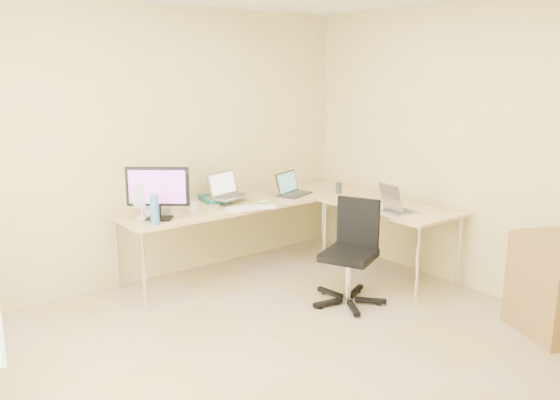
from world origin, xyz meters
TOP-DOWN VIEW (x-y plane):
  - floor at (0.00, 0.00)m, footprint 4.50×4.50m
  - wall_back at (0.00, 2.25)m, footprint 4.50×0.00m
  - wall_right at (2.10, 0.00)m, footprint 0.00×4.50m
  - desk_main at (0.72, 1.85)m, footprint 2.65×0.70m
  - desk_return at (1.70, 0.85)m, footprint 0.70×1.30m
  - monitor at (-0.30, 1.74)m, footprint 0.54×0.48m
  - book_stack at (0.44, 2.03)m, footprint 0.27×0.34m
  - laptop_center at (0.54, 1.90)m, footprint 0.45×0.38m
  - laptop_black at (1.26, 1.78)m, footprint 0.46×0.40m
  - keyboard at (0.55, 1.55)m, footprint 0.49×0.28m
  - mouse at (0.79, 1.66)m, footprint 0.12×0.10m
  - mug at (0.05, 1.75)m, footprint 0.12×0.12m
  - cd_stack at (0.33, 1.85)m, footprint 0.12×0.12m
  - water_bottle at (-0.40, 1.60)m, footprint 0.09×0.09m
  - papers at (-0.13, 1.87)m, footprint 0.19×0.27m
  - white_box at (-0.24, 1.89)m, footprint 0.27×0.23m
  - desk_fan at (-0.40, 1.85)m, footprint 0.26×0.26m
  - black_cup at (1.68, 1.55)m, footprint 0.07×0.07m
  - laptop_return at (1.56, 0.62)m, footprint 0.37×0.31m
  - office_chair at (0.93, 0.62)m, footprint 0.73×0.73m
  - cabinet at (1.80, -0.76)m, footprint 0.68×0.74m

SIDE VIEW (x-z plane):
  - floor at x=0.00m, z-range 0.00..0.00m
  - cabinet at x=1.80m, z-range -0.05..0.77m
  - desk_main at x=0.72m, z-range 0.00..0.73m
  - desk_return at x=1.70m, z-range 0.00..0.73m
  - office_chair at x=0.93m, z-range 0.04..0.96m
  - papers at x=-0.13m, z-range 0.73..0.74m
  - keyboard at x=0.55m, z-range 0.73..0.75m
  - cd_stack at x=0.33m, z-range 0.73..0.76m
  - mouse at x=0.79m, z-range 0.73..0.77m
  - book_stack at x=0.44m, z-range 0.73..0.78m
  - white_box at x=-0.24m, z-range 0.73..0.81m
  - mug at x=0.05m, z-range 0.73..0.83m
  - black_cup at x=1.68m, z-range 0.73..0.84m
  - laptop_return at x=1.56m, z-range 0.73..0.95m
  - laptop_black at x=1.26m, z-range 0.73..0.97m
  - water_bottle at x=-0.40m, z-range 0.73..0.99m
  - desk_fan at x=-0.40m, z-range 0.73..1.03m
  - laptop_center at x=0.54m, z-range 0.78..1.03m
  - monitor at x=-0.30m, z-range 0.73..1.20m
  - wall_back at x=0.00m, z-range -0.95..3.55m
  - wall_right at x=2.10m, z-range -0.95..3.55m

